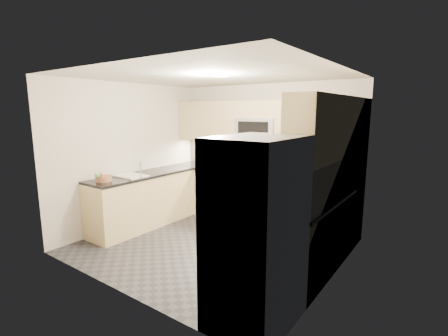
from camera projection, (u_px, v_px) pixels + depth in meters
floor at (211, 246)px, 4.93m from camera, size 3.60×3.20×0.00m
ceiling at (209, 76)px, 4.50m from camera, size 3.60×3.20×0.02m
wall_back at (263, 153)px, 5.99m from camera, size 3.60×0.02×2.50m
wall_front at (117, 185)px, 3.43m from camera, size 3.60×0.02×2.50m
wall_left at (130, 155)px, 5.75m from camera, size 0.02×3.20×2.50m
wall_right at (335, 180)px, 3.68m from camera, size 0.02×3.20×2.50m
base_cab_back_left at (208, 190)px, 6.52m from camera, size 1.42×0.60×0.90m
base_cab_back_right at (313, 209)px, 5.26m from camera, size 1.42×0.60×0.90m
base_cab_right at (311, 237)px, 4.11m from camera, size 0.60×1.70×0.90m
base_cab_peninsula at (144, 201)px, 5.71m from camera, size 0.60×2.00×0.90m
countertop_back_left at (207, 167)px, 6.44m from camera, size 1.42×0.63×0.04m
countertop_back_right at (314, 181)px, 5.18m from camera, size 1.42×0.63×0.04m
countertop_right at (312, 201)px, 4.03m from camera, size 0.63×1.70×0.04m
countertop_peninsula at (142, 175)px, 5.63m from camera, size 0.63×2.00×0.04m
upper_cab_back at (259, 122)px, 5.75m from camera, size 3.60×0.35×0.75m
upper_cab_right at (330, 127)px, 3.90m from camera, size 0.35×1.95×0.75m
backsplash_back at (263, 156)px, 6.00m from camera, size 3.60×0.01×0.51m
backsplash_right at (345, 178)px, 4.05m from camera, size 0.01×2.30×0.51m
gas_range at (254, 199)px, 5.87m from camera, size 0.76×0.65×0.91m
range_cooktop at (254, 174)px, 5.79m from camera, size 0.76×0.65×0.03m
oven_door_glass at (244, 203)px, 5.61m from camera, size 0.62×0.02×0.45m
oven_handle at (244, 188)px, 5.54m from camera, size 0.60×0.02×0.02m
microwave at (259, 129)px, 5.75m from camera, size 0.76×0.40×0.40m
microwave_door at (253, 130)px, 5.59m from camera, size 0.60×0.01×0.28m
refrigerator at (256, 233)px, 3.02m from camera, size 0.70×0.90×1.80m
fridge_handle_left at (213, 225)px, 3.08m from camera, size 0.02×0.02×1.20m
fridge_handle_right at (234, 215)px, 3.37m from camera, size 0.02×0.02×1.20m
sink_basin at (131, 180)px, 5.44m from camera, size 0.52×0.38×0.16m
faucet at (140, 170)px, 5.26m from camera, size 0.03×0.03×0.28m
utensil_bowl at (331, 177)px, 5.04m from camera, size 0.27×0.27×0.14m
cutting_board at (228, 168)px, 6.22m from camera, size 0.47×0.35×0.01m
fruit_basket at (104, 179)px, 5.03m from camera, size 0.28×0.28×0.09m
fruit_apple at (100, 175)px, 4.96m from camera, size 0.06×0.06×0.06m
fruit_pear at (98, 175)px, 4.93m from camera, size 0.07×0.07×0.07m
dish_towel_check at (236, 197)px, 5.64m from camera, size 0.18×0.02×0.34m
fruit_orange at (97, 175)px, 4.95m from camera, size 0.06×0.06×0.06m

